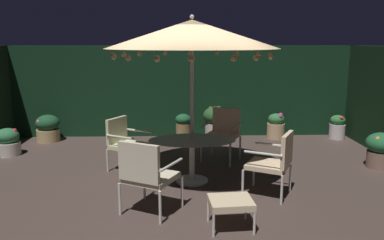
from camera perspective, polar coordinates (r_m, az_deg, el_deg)
The scene contains 16 objects.
ground_plane at distance 6.38m, azimuth -1.38°, elevation -9.35°, with size 8.59×7.05×0.02m, color #493933.
hedge_backdrop_rear at distance 9.41m, azimuth -1.57°, elevation 4.28°, with size 8.59×0.30×2.16m, color black.
patio_dining_table at distance 6.29m, azimuth 0.00°, elevation -4.26°, with size 1.40×0.92×0.72m.
patio_umbrella at distance 6.05m, azimuth 0.00°, elevation 12.45°, with size 2.67×2.67×2.66m.
patio_chair_north at distance 5.84m, azimuth 12.04°, elevation -5.73°, with size 0.79×0.77×0.97m.
patio_chair_northeast at distance 7.47m, azimuth 4.60°, elevation -1.49°, with size 0.80×0.79×0.99m.
patio_chair_east at distance 7.02m, azimuth -9.75°, elevation -2.98°, with size 0.82×0.81×0.92m.
patio_chair_southeast at distance 5.15m, azimuth -6.67°, elevation -7.64°, with size 0.86×0.85×1.01m.
ottoman_footrest at distance 4.86m, azimuth 5.71°, elevation -12.04°, with size 0.55×0.49×0.37m.
potted_plant_back_center at distance 7.83m, azimuth 25.99°, elevation -3.87°, with size 0.55×0.55×0.64m.
potted_plant_front_corner at distance 9.77m, azimuth 20.54°, elevation -0.93°, with size 0.36×0.36×0.57m.
potted_plant_right_far at distance 9.49m, azimuth -20.39°, elevation -1.09°, with size 0.53×0.53×0.61m.
potted_plant_back_left at distance 8.67m, azimuth -25.43°, elevation -2.91°, with size 0.48×0.48×0.55m.
potted_plant_left_far at distance 9.18m, azimuth 3.56°, elevation -0.16°, with size 0.62×0.62×0.76m.
potted_plant_back_right at distance 9.38m, azimuth 12.21°, elevation -0.85°, with size 0.41×0.41×0.61m.
potted_plant_left_near at distance 8.92m, azimuth -1.30°, elevation -0.98°, with size 0.36×0.36×0.63m.
Camera 1 is at (-0.03, -5.96, 2.25)m, focal length 36.36 mm.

